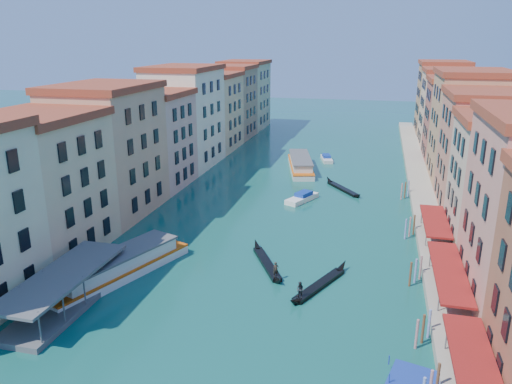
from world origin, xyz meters
TOP-DOWN VIEW (x-y plane):
  - left_bank_palazzos at (-26.00, 64.68)m, footprint 12.80×128.40m
  - right_bank_palazzos at (30.00, 65.00)m, footprint 12.80×128.40m
  - quay at (22.00, 65.00)m, footprint 4.00×140.00m
  - restaurant_awnings at (22.19, 23.00)m, footprint 3.20×44.55m
  - vaporetto_stop at (-16.00, 12.00)m, footprint 5.40×16.40m
  - mooring_poles_right at (19.10, 28.80)m, footprint 1.44×54.24m
  - mooring_poles_left at (-18.50, 12.00)m, footprint 0.24×8.24m
  - vaporetto_near at (-14.00, 19.32)m, footprint 10.63×19.36m
  - vaporetto_far at (-1.42, 72.97)m, footprint 8.42×19.03m
  - gondola_fore at (1.93, 26.31)m, footprint 6.49×11.09m
  - gondola_right at (8.70, 22.14)m, footprint 5.87×11.49m
  - gondola_far at (8.26, 60.32)m, footprint 7.86×10.54m
  - motorboat_mid at (2.22, 52.26)m, footprint 5.03×7.37m
  - motorboat_far at (3.07, 82.13)m, footprint 3.49×6.71m

SIDE VIEW (x-z plane):
  - gondola_far at x=8.26m, z-range -0.51..1.23m
  - gondola_fore at x=1.93m, z-range -0.80..1.61m
  - gondola_right at x=8.70m, z-range -0.75..1.68m
  - quay at x=22.00m, z-range 0.00..1.00m
  - motorboat_far at x=3.07m, z-range -0.15..1.18m
  - motorboat_mid at x=2.22m, z-range -0.16..1.31m
  - vaporetto_far at x=-1.42m, z-range -0.14..2.62m
  - vaporetto_near at x=-14.00m, z-range -0.14..2.69m
  - mooring_poles_right at x=19.10m, z-range -0.30..2.90m
  - mooring_poles_left at x=-18.50m, z-range -0.30..2.90m
  - vaporetto_stop at x=-16.00m, z-range -0.38..3.27m
  - restaurant_awnings at x=22.19m, z-range 1.43..4.55m
  - left_bank_palazzos at x=-26.00m, z-range -0.79..20.21m
  - right_bank_palazzos at x=30.00m, z-range -0.75..20.25m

